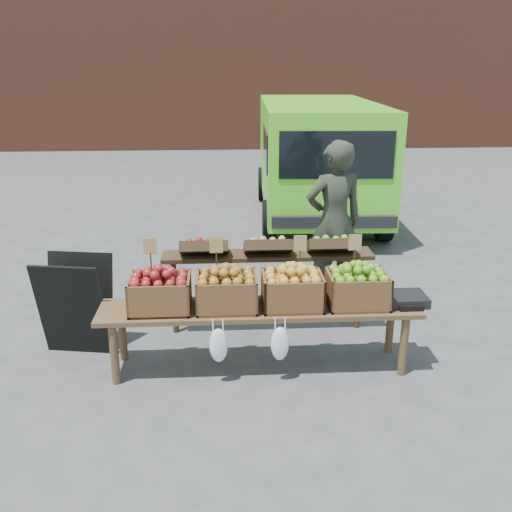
{
  "coord_description": "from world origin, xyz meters",
  "views": [
    {
      "loc": [
        0.35,
        -4.11,
        2.54
      ],
      "look_at": [
        0.64,
        0.78,
        0.85
      ],
      "focal_mm": 40.0,
      "sensor_mm": 36.0,
      "label": 1
    }
  ],
  "objects_px": {
    "delivery_van": "(317,162)",
    "chalkboard_sign": "(76,305)",
    "crate_russet_pears": "(227,292)",
    "vendor": "(334,222)",
    "weighing_scale": "(406,299)",
    "back_table": "(268,281)",
    "crate_golden_apples": "(160,294)",
    "crate_green_apples": "(357,289)",
    "display_bench": "(259,337)",
    "crate_red_apples": "(292,291)"
  },
  "relations": [
    {
      "from": "delivery_van",
      "to": "chalkboard_sign",
      "type": "distance_m",
      "value": 5.42
    },
    {
      "from": "crate_russet_pears",
      "to": "chalkboard_sign",
      "type": "bearing_deg",
      "value": 164.17
    },
    {
      "from": "vendor",
      "to": "weighing_scale",
      "type": "distance_m",
      "value": 1.54
    },
    {
      "from": "crate_russet_pears",
      "to": "weighing_scale",
      "type": "bearing_deg",
      "value": 0.0
    },
    {
      "from": "weighing_scale",
      "to": "crate_russet_pears",
      "type": "bearing_deg",
      "value": 180.0
    },
    {
      "from": "back_table",
      "to": "crate_golden_apples",
      "type": "height_order",
      "value": "back_table"
    },
    {
      "from": "crate_golden_apples",
      "to": "crate_green_apples",
      "type": "xyz_separation_m",
      "value": [
        1.65,
        0.0,
        0.0
      ]
    },
    {
      "from": "crate_russet_pears",
      "to": "crate_golden_apples",
      "type": "bearing_deg",
      "value": 180.0
    },
    {
      "from": "crate_green_apples",
      "to": "crate_golden_apples",
      "type": "bearing_deg",
      "value": 180.0
    },
    {
      "from": "display_bench",
      "to": "crate_red_apples",
      "type": "xyz_separation_m",
      "value": [
        0.28,
        0.0,
        0.42
      ]
    },
    {
      "from": "crate_russet_pears",
      "to": "crate_red_apples",
      "type": "relative_size",
      "value": 1.0
    },
    {
      "from": "crate_red_apples",
      "to": "chalkboard_sign",
      "type": "bearing_deg",
      "value": 168.61
    },
    {
      "from": "display_bench",
      "to": "crate_green_apples",
      "type": "xyz_separation_m",
      "value": [
        0.82,
        0.0,
        0.42
      ]
    },
    {
      "from": "crate_red_apples",
      "to": "vendor",
      "type": "bearing_deg",
      "value": 67.02
    },
    {
      "from": "chalkboard_sign",
      "to": "crate_green_apples",
      "type": "xyz_separation_m",
      "value": [
        2.45,
        -0.38,
        0.25
      ]
    },
    {
      "from": "back_table",
      "to": "crate_green_apples",
      "type": "relative_size",
      "value": 4.2
    },
    {
      "from": "crate_russet_pears",
      "to": "crate_red_apples",
      "type": "height_order",
      "value": "same"
    },
    {
      "from": "delivery_van",
      "to": "crate_red_apples",
      "type": "relative_size",
      "value": 8.49
    },
    {
      "from": "vendor",
      "to": "crate_russet_pears",
      "type": "bearing_deg",
      "value": 40.26
    },
    {
      "from": "chalkboard_sign",
      "to": "crate_golden_apples",
      "type": "bearing_deg",
      "value": -15.92
    },
    {
      "from": "crate_russet_pears",
      "to": "crate_green_apples",
      "type": "height_order",
      "value": "same"
    },
    {
      "from": "delivery_van",
      "to": "back_table",
      "type": "bearing_deg",
      "value": -102.97
    },
    {
      "from": "delivery_van",
      "to": "weighing_scale",
      "type": "xyz_separation_m",
      "value": [
        -0.03,
        -4.93,
        -0.34
      ]
    },
    {
      "from": "vendor",
      "to": "display_bench",
      "type": "distance_m",
      "value": 1.83
    },
    {
      "from": "vendor",
      "to": "back_table",
      "type": "relative_size",
      "value": 0.84
    },
    {
      "from": "crate_russet_pears",
      "to": "crate_red_apples",
      "type": "xyz_separation_m",
      "value": [
        0.55,
        0.0,
        0.0
      ]
    },
    {
      "from": "delivery_van",
      "to": "crate_green_apples",
      "type": "distance_m",
      "value": 4.95
    },
    {
      "from": "back_table",
      "to": "crate_green_apples",
      "type": "xyz_separation_m",
      "value": [
        0.7,
        -0.72,
        0.19
      ]
    },
    {
      "from": "crate_golden_apples",
      "to": "crate_red_apples",
      "type": "distance_m",
      "value": 1.1
    },
    {
      "from": "weighing_scale",
      "to": "vendor",
      "type": "bearing_deg",
      "value": 103.26
    },
    {
      "from": "chalkboard_sign",
      "to": "back_table",
      "type": "height_order",
      "value": "back_table"
    },
    {
      "from": "crate_golden_apples",
      "to": "weighing_scale",
      "type": "height_order",
      "value": "crate_golden_apples"
    },
    {
      "from": "crate_red_apples",
      "to": "crate_russet_pears",
      "type": "bearing_deg",
      "value": 180.0
    },
    {
      "from": "vendor",
      "to": "weighing_scale",
      "type": "bearing_deg",
      "value": 92.04
    },
    {
      "from": "back_table",
      "to": "crate_russet_pears",
      "type": "xyz_separation_m",
      "value": [
        -0.4,
        -0.72,
        0.19
      ]
    },
    {
      "from": "weighing_scale",
      "to": "back_table",
      "type": "bearing_deg",
      "value": 147.39
    },
    {
      "from": "back_table",
      "to": "display_bench",
      "type": "distance_m",
      "value": 0.77
    },
    {
      "from": "delivery_van",
      "to": "back_table",
      "type": "height_order",
      "value": "delivery_van"
    },
    {
      "from": "display_bench",
      "to": "crate_russet_pears",
      "type": "height_order",
      "value": "crate_russet_pears"
    },
    {
      "from": "delivery_van",
      "to": "vendor",
      "type": "height_order",
      "value": "delivery_van"
    },
    {
      "from": "delivery_van",
      "to": "crate_golden_apples",
      "type": "height_order",
      "value": "delivery_van"
    },
    {
      "from": "delivery_van",
      "to": "crate_golden_apples",
      "type": "xyz_separation_m",
      "value": [
        -2.1,
        -4.93,
        -0.24
      ]
    },
    {
      "from": "delivery_van",
      "to": "crate_green_apples",
      "type": "xyz_separation_m",
      "value": [
        -0.45,
        -4.93,
        -0.24
      ]
    },
    {
      "from": "chalkboard_sign",
      "to": "crate_green_apples",
      "type": "distance_m",
      "value": 2.49
    },
    {
      "from": "delivery_van",
      "to": "crate_red_apples",
      "type": "bearing_deg",
      "value": -99.14
    },
    {
      "from": "chalkboard_sign",
      "to": "crate_russet_pears",
      "type": "bearing_deg",
      "value": -6.2
    },
    {
      "from": "display_bench",
      "to": "crate_russet_pears",
      "type": "bearing_deg",
      "value": 180.0
    },
    {
      "from": "crate_red_apples",
      "to": "weighing_scale",
      "type": "height_order",
      "value": "crate_red_apples"
    },
    {
      "from": "delivery_van",
      "to": "chalkboard_sign",
      "type": "bearing_deg",
      "value": -120.22
    },
    {
      "from": "back_table",
      "to": "display_bench",
      "type": "xyz_separation_m",
      "value": [
        -0.12,
        -0.72,
        -0.24
      ]
    }
  ]
}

